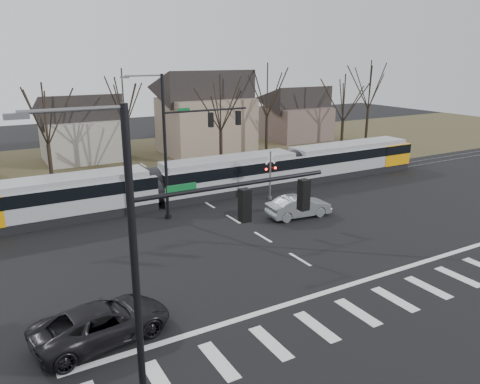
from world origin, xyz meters
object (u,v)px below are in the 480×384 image
suv (102,323)px  rail_crossing_signal (270,177)px  tram (228,174)px  sedan (299,206)px

suv → rail_crossing_signal: (16.89, 13.13, 1.10)m
tram → rail_crossing_signal: rail_crossing_signal is taller
tram → sedan: 8.13m
tram → suv: 22.00m
sedan → tram: bearing=16.2°
suv → rail_crossing_signal: 21.42m
tram → rail_crossing_signal: (2.18, -3.21, 0.18)m
sedan → rail_crossing_signal: 4.87m
sedan → rail_crossing_signal: (0.59, 4.71, 1.09)m
sedan → suv: (-16.30, -8.42, -0.00)m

